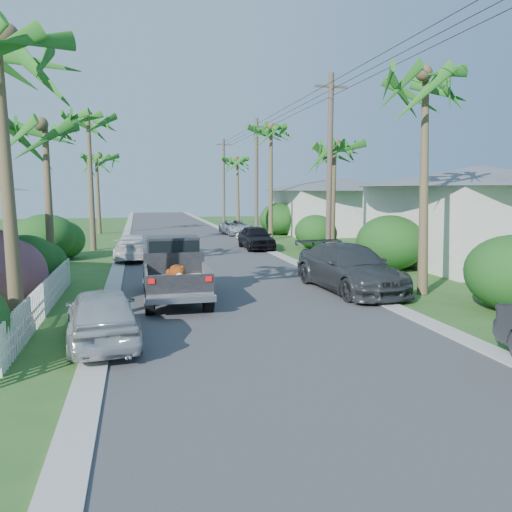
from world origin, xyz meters
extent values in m
plane|color=#2B5A22|center=(0.00, 0.00, 0.00)|extent=(120.00, 120.00, 0.00)
cube|color=#38383A|center=(0.00, 25.00, 0.01)|extent=(8.00, 100.00, 0.02)
cube|color=#A5A39E|center=(-4.30, 25.00, 0.03)|extent=(0.60, 100.00, 0.06)
cube|color=#A5A39E|center=(4.30, 25.00, 0.03)|extent=(0.60, 100.00, 0.06)
cylinder|color=black|center=(-3.05, 4.99, 0.38)|extent=(0.28, 0.76, 0.76)
cylinder|color=black|center=(-1.35, 4.99, 0.38)|extent=(0.28, 0.76, 0.76)
cylinder|color=black|center=(-3.05, 8.24, 0.38)|extent=(0.28, 0.76, 0.76)
cylinder|color=black|center=(-1.35, 8.24, 0.38)|extent=(0.28, 0.76, 0.76)
cube|color=slate|center=(-2.20, 5.64, 0.62)|extent=(1.90, 2.40, 0.24)
cube|color=slate|center=(-3.12, 5.64, 1.00)|extent=(0.06, 2.40, 0.55)
cube|color=slate|center=(-1.28, 5.64, 1.00)|extent=(0.06, 2.40, 0.55)
cube|color=black|center=(-2.20, 4.47, 0.98)|extent=(1.92, 0.08, 0.52)
cube|color=silver|center=(-2.20, 4.31, 0.55)|extent=(1.98, 0.18, 0.18)
cube|color=red|center=(-3.00, 4.42, 1.10)|extent=(0.18, 0.05, 0.14)
cube|color=red|center=(-1.40, 4.42, 1.10)|extent=(0.18, 0.05, 0.14)
cube|color=black|center=(-2.20, 7.49, 1.05)|extent=(1.94, 1.65, 1.10)
cube|color=black|center=(-2.20, 7.49, 1.78)|extent=(1.70, 1.35, 0.55)
cube|color=black|center=(-2.20, 6.82, 1.75)|extent=(1.60, 0.05, 0.45)
cube|color=black|center=(-2.20, 8.74, 0.90)|extent=(1.94, 1.20, 0.80)
cube|color=white|center=(-2.20, 5.64, 0.82)|extent=(1.70, 2.10, 0.16)
ellipsoid|color=#E05812|center=(-2.20, 5.74, 1.12)|extent=(0.48, 1.25, 0.43)
sphere|color=#E05812|center=(-2.20, 4.99, 1.20)|extent=(0.40, 0.40, 0.40)
ellipsoid|color=white|center=(-2.20, 5.74, 1.02)|extent=(0.32, 0.86, 0.18)
imported|color=#323538|center=(4.06, 7.00, 0.82)|extent=(2.76, 5.82, 1.64)
imported|color=black|center=(3.75, 20.33, 0.72)|extent=(1.73, 4.25, 1.44)
imported|color=silver|center=(4.48, 30.33, 0.61)|extent=(2.47, 4.60, 1.23)
imported|color=silver|center=(-4.20, 2.44, 0.68)|extent=(2.04, 4.13, 1.35)
imported|color=silver|center=(-3.60, 17.07, 0.66)|extent=(1.99, 4.61, 1.32)
cone|color=brown|center=(-6.20, 3.00, 3.50)|extent=(0.36, 0.71, 7.01)
cone|color=brown|center=(-6.80, 12.00, 3.10)|extent=(0.36, 0.61, 6.21)
cone|color=brown|center=(-6.00, 22.00, 4.00)|extent=(0.36, 0.36, 8.00)
cone|color=brown|center=(-6.50, 34.00, 3.25)|extent=(0.36, 0.75, 6.51)
cone|color=brown|center=(6.30, 6.00, 3.75)|extent=(0.36, 0.73, 7.51)
cone|color=brown|center=(6.60, 15.00, 3.00)|extent=(0.36, 0.54, 6.01)
cone|color=brown|center=(6.20, 26.00, 4.10)|extent=(0.36, 0.36, 8.20)
cone|color=brown|center=(6.50, 40.00, 3.40)|extent=(0.36, 0.63, 6.81)
ellipsoid|color=#13431A|center=(-7.40, 10.00, 1.00)|extent=(2.40, 2.64, 2.00)
ellipsoid|color=#13431A|center=(-8.00, 18.00, 1.20)|extent=(3.20, 3.52, 2.40)
ellipsoid|color=#13431A|center=(7.80, 11.00, 1.25)|extent=(3.00, 3.30, 2.50)
ellipsoid|color=#13431A|center=(7.50, 20.00, 1.05)|extent=(2.60, 2.86, 2.10)
ellipsoid|color=#13431A|center=(8.00, 30.00, 1.30)|extent=(3.20, 3.52, 2.60)
cube|color=white|center=(-6.00, 5.50, 0.50)|extent=(0.10, 11.00, 1.00)
cube|color=silver|center=(13.00, 12.00, 1.90)|extent=(8.00, 9.00, 3.80)
cone|color=#595B60|center=(13.00, 12.00, 4.30)|extent=(6.48, 6.48, 1.00)
cube|color=silver|center=(13.00, 30.00, 1.80)|extent=(9.00, 8.00, 3.60)
cone|color=#595B60|center=(13.00, 30.00, 4.10)|extent=(6.48, 6.48, 1.00)
cylinder|color=brown|center=(5.60, 13.00, 4.50)|extent=(0.26, 0.26, 9.00)
cube|color=brown|center=(5.60, 13.00, 8.40)|extent=(1.60, 0.10, 0.10)
cylinder|color=brown|center=(5.60, 28.00, 4.50)|extent=(0.26, 0.26, 9.00)
cube|color=brown|center=(5.60, 28.00, 8.40)|extent=(1.60, 0.10, 0.10)
cylinder|color=brown|center=(5.60, 43.00, 4.50)|extent=(0.26, 0.26, 9.00)
cube|color=brown|center=(5.60, 43.00, 8.40)|extent=(1.60, 0.10, 0.10)
camera|label=1|loc=(-3.30, -9.51, 3.59)|focal=35.00mm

